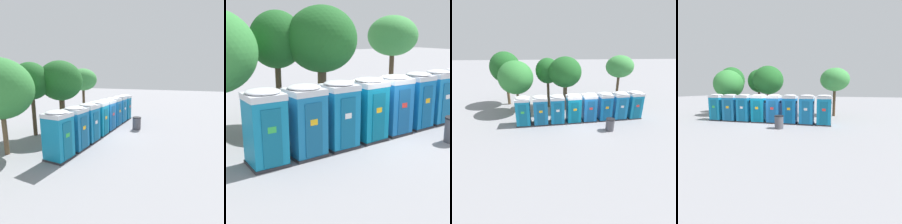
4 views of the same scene
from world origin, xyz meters
The scene contains 14 objects.
ground_plane centered at (0.00, 0.00, 0.00)m, with size 120.00×120.00×0.00m, color gray.
portapotty_0 centered at (-5.08, -0.07, 1.28)m, with size 1.27×1.27×2.54m.
portapotty_1 centered at (-3.64, 0.04, 1.28)m, with size 1.36×1.33×2.54m.
portapotty_2 centered at (-2.20, 0.17, 1.28)m, with size 1.28×1.28×2.54m.
portapotty_3 centered at (-0.76, 0.31, 1.28)m, with size 1.36×1.34×2.54m.
portapotty_4 centered at (0.68, 0.45, 1.28)m, with size 1.27×1.27×2.54m.
portapotty_5 centered at (2.12, 0.60, 1.28)m, with size 1.28×1.31×2.54m.
portapotty_6 centered at (3.56, 0.76, 1.28)m, with size 1.31×1.29×2.54m.
portapotty_7 centered at (5.01, 0.87, 1.28)m, with size 1.34×1.34×2.54m.
street_tree_0 centered at (5.31, 6.32, 4.01)m, with size 3.18×3.18×5.29m.
street_tree_2 centered at (-1.28, 3.32, 3.90)m, with size 3.23×3.23×5.42m.
street_tree_3 centered at (-3.02, 4.38, 3.89)m, with size 2.47×2.47×5.22m.
street_tree_4 centered at (-6.02, 2.89, 3.54)m, with size 3.30×3.30×5.13m.
trash_can centered at (2.00, -1.60, 0.51)m, with size 0.70×0.70×1.01m.
Camera 1 is at (-11.19, -6.44, 4.00)m, focal length 28.00 mm.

